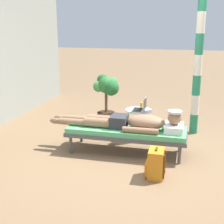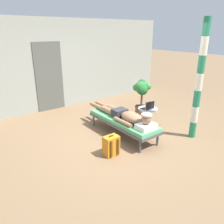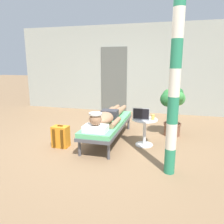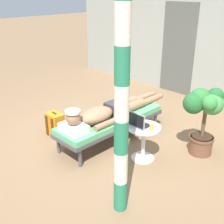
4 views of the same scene
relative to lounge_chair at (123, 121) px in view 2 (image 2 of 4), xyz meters
The scene contains 11 objects.
ground_plane 0.40m from the lounge_chair, 139.45° to the right, with size 40.00×40.00×0.00m, color #846647.
house_wall_back 3.02m from the lounge_chair, 90.00° to the left, with size 7.60×0.20×2.70m, color #999E93.
house_door_panel 2.88m from the lounge_chair, 102.33° to the left, with size 0.84×0.03×2.04m, color #545651.
lounge_chair is the anchor object (origin of this frame).
person_reclining 0.19m from the lounge_chair, 90.00° to the right, with size 0.53×2.17×0.33m.
side_table 0.75m from the lounge_chair, ahead, with size 0.48×0.48×0.52m.
laptop 0.74m from the lounge_chair, 10.36° to the right, with size 0.31×0.24×0.23m.
drink_glass 0.93m from the lounge_chair, ahead, with size 0.06×0.06×0.10m, color gold.
backpack 0.96m from the lounge_chair, 143.72° to the right, with size 0.30×0.26×0.42m.
potted_plant 1.44m from the lounge_chair, 27.82° to the left, with size 0.51×0.52×1.04m.
porch_post 1.88m from the lounge_chair, 40.81° to the right, with size 0.15×0.15×2.60m.
Camera 2 is at (-2.95, -3.53, 2.33)m, focal length 35.60 mm.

